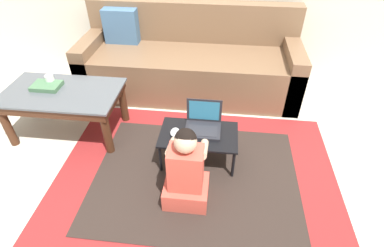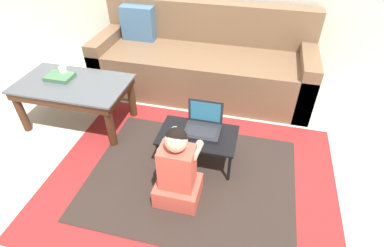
# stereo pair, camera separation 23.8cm
# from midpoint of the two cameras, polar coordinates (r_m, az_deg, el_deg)

# --- Properties ---
(ground_plane) EXTENTS (16.00, 16.00, 0.00)m
(ground_plane) POSITION_cam_midpoint_polar(r_m,az_deg,el_deg) (2.49, -4.64, -8.92)
(ground_plane) COLOR beige
(area_rug) EXTENTS (2.22, 1.71, 0.01)m
(area_rug) POSITION_cam_midpoint_polar(r_m,az_deg,el_deg) (2.42, -2.16, -10.34)
(area_rug) COLOR maroon
(area_rug) RESTS_ON ground_plane
(couch) EXTENTS (2.28, 0.82, 0.89)m
(couch) POSITION_cam_midpoint_polar(r_m,az_deg,el_deg) (3.32, -2.61, 11.32)
(couch) COLOR brown
(couch) RESTS_ON ground_plane
(coffee_table) EXTENTS (1.00, 0.57, 0.45)m
(coffee_table) POSITION_cam_midpoint_polar(r_m,az_deg,el_deg) (2.89, -25.55, 4.29)
(coffee_table) COLOR #4C5156
(coffee_table) RESTS_ON ground_plane
(laptop_desk) EXTENTS (0.62, 0.38, 0.28)m
(laptop_desk) POSITION_cam_midpoint_polar(r_m,az_deg,el_deg) (2.39, -1.58, -2.61)
(laptop_desk) COLOR black
(laptop_desk) RESTS_ON ground_plane
(laptop) EXTENTS (0.28, 0.22, 0.23)m
(laptop) POSITION_cam_midpoint_polar(r_m,az_deg,el_deg) (2.39, -0.72, -0.46)
(laptop) COLOR #232328
(laptop) RESTS_ON laptop_desk
(computer_mouse) EXTENTS (0.07, 0.11, 0.04)m
(computer_mouse) POSITION_cam_midpoint_polar(r_m,az_deg,el_deg) (2.37, -6.15, -1.77)
(computer_mouse) COLOR silver
(computer_mouse) RESTS_ON laptop_desk
(person_seated) EXTENTS (0.31, 0.36, 0.65)m
(person_seated) POSITION_cam_midpoint_polar(r_m,az_deg,el_deg) (2.09, -4.45, -9.45)
(person_seated) COLOR #CC4C3D
(person_seated) RESTS_ON ground_plane
(cup_on_table) EXTENTS (0.07, 0.07, 0.09)m
(cup_on_table) POSITION_cam_midpoint_polar(r_m,az_deg,el_deg) (2.99, -27.55, 7.34)
(cup_on_table) COLOR white
(cup_on_table) RESTS_ON coffee_table
(book_on_table) EXTENTS (0.24, 0.17, 0.04)m
(book_on_table) POSITION_cam_midpoint_polar(r_m,az_deg,el_deg) (2.95, -28.09, 6.26)
(book_on_table) COLOR #47704C
(book_on_table) RESTS_ON coffee_table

